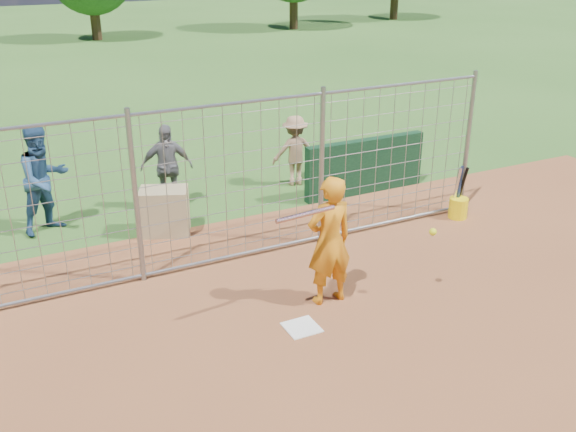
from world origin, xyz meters
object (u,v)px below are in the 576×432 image
bystander_a (44,179)px  bucket_with_bats (458,205)px  bystander_b (167,167)px  equipment_bin (165,211)px  batter (329,241)px  bystander_c (295,151)px

bystander_a → bucket_with_bats: 7.26m
bystander_b → equipment_bin: bystander_b is taller
bucket_with_bats → bystander_b: bearing=148.5°
bystander_a → bystander_b: bystander_a is taller
batter → bystander_b: size_ratio=1.14×
bystander_b → equipment_bin: (-0.39, -1.07, -0.41)m
bystander_a → bucket_with_bats: (6.69, -2.73, -0.69)m
bystander_a → equipment_bin: 2.09m
equipment_bin → bucket_with_bats: bearing=3.3°
bystander_b → bystander_c: 2.70m
batter → bucket_with_bats: (3.57, 1.50, -0.68)m
equipment_bin → bucket_with_bats: bucket_with_bats is taller
bystander_c → equipment_bin: (-3.09, -1.15, -0.32)m
batter → bucket_with_bats: bearing=-158.1°
bystander_a → bystander_c: (4.84, 0.15, -0.22)m
equipment_bin → bucket_with_bats: (4.94, -1.73, -0.15)m
bystander_a → bystander_b: size_ratio=1.16×
bystander_b → bucket_with_bats: size_ratio=1.66×
bystander_c → bucket_with_bats: bearing=133.4°
bystander_c → equipment_bin: bystander_c is taller
equipment_bin → bystander_b: bearing=92.6°
batter → bystander_a: bearing=-54.4°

